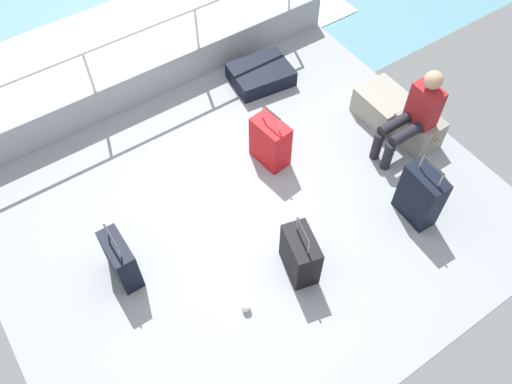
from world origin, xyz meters
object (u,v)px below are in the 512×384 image
passenger_seated (414,114)px  suitcase_3 (300,255)px  suitcase_1 (261,74)px  cargo_crate_0 (383,106)px  suitcase_4 (420,196)px  paper_cup (246,306)px  cargo_crate_1 (418,130)px  suitcase_2 (121,260)px  suitcase_0 (270,142)px

passenger_seated → suitcase_3: size_ratio=1.52×
passenger_seated → suitcase_1: size_ratio=1.34×
cargo_crate_0 → suitcase_1: (-1.34, -0.86, -0.07)m
cargo_crate_0 → suitcase_4: 1.45m
passenger_seated → suitcase_3: 2.06m
passenger_seated → suitcase_3: bearing=-73.8°
suitcase_4 → paper_cup: 2.09m
suitcase_4 → cargo_crate_0: bearing=151.7°
cargo_crate_1 → suitcase_4: (0.74, -0.74, 0.14)m
cargo_crate_0 → passenger_seated: size_ratio=0.59×
suitcase_2 → suitcase_4: (1.08, 2.84, 0.06)m
suitcase_3 → suitcase_4: size_ratio=0.84×
cargo_crate_0 → suitcase_2: bearing=-87.0°
suitcase_1 → suitcase_3: 2.74m
passenger_seated → cargo_crate_0: bearing=166.2°
paper_cup → cargo_crate_0: bearing=112.9°
suitcase_3 → suitcase_4: bearing=83.1°
passenger_seated → paper_cup: bearing=-76.4°
suitcase_2 → paper_cup: bearing=38.2°
cargo_crate_0 → suitcase_3: size_ratio=0.89×
cargo_crate_0 → paper_cup: size_ratio=6.37×
suitcase_0 → suitcase_3: bearing=-23.6°
passenger_seated → suitcase_4: (0.74, -0.55, -0.24)m
suitcase_0 → suitcase_3: suitcase_0 is taller
suitcase_4 → paper_cup: suitcase_4 is taller
cargo_crate_0 → suitcase_1: cargo_crate_0 is taller
suitcase_0 → suitcase_1: 1.32m
suitcase_0 → suitcase_3: (1.31, -0.57, -0.02)m
passenger_seated → suitcase_0: size_ratio=1.41×
suitcase_1 → suitcase_3: suitcase_3 is taller
suitcase_3 → paper_cup: 0.71m
suitcase_0 → suitcase_4: suitcase_4 is taller
suitcase_0 → suitcase_1: bearing=149.9°
cargo_crate_1 → suitcase_3: bearing=-75.1°
suitcase_0 → passenger_seated: bearing=61.7°
cargo_crate_1 → suitcase_4: bearing=-44.9°
paper_cup → suitcase_0: bearing=137.9°
suitcase_0 → suitcase_1: (-1.13, 0.65, -0.18)m
passenger_seated → cargo_crate_1: bearing=90.0°
suitcase_3 → cargo_crate_1: bearing=104.9°
suitcase_1 → suitcase_4: suitcase_4 is taller
suitcase_4 → suitcase_1: bearing=-176.2°
cargo_crate_0 → cargo_crate_1: size_ratio=1.22×
cargo_crate_0 → suitcase_2: suitcase_2 is taller
suitcase_4 → paper_cup: bearing=-92.8°
suitcase_4 → passenger_seated: bearing=143.1°
cargo_crate_1 → passenger_seated: passenger_seated is taller
cargo_crate_0 → paper_cup: cargo_crate_0 is taller
suitcase_0 → suitcase_3: 1.43m
passenger_seated → suitcase_4: bearing=-36.9°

